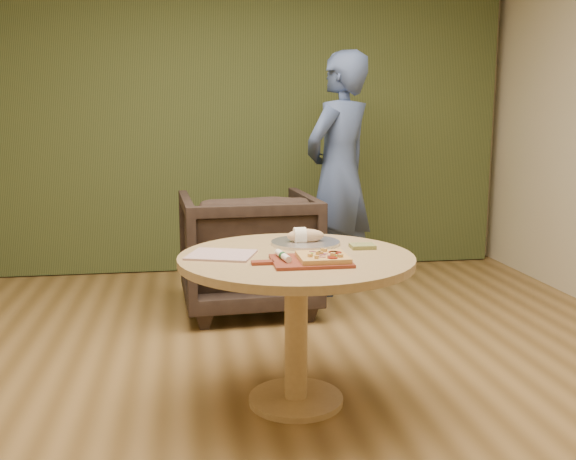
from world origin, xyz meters
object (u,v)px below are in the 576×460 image
Objects in this scene: bread_roll at (304,236)px; person_standing at (339,174)px; pizza_paddle at (308,261)px; cutlery_roll at (283,256)px; serving_tray at (305,243)px; armchair at (248,245)px; pedestal_table at (296,283)px; flatbread_pizza at (323,257)px.

bread_roll is 0.10× the size of person_standing.
cutlery_roll is (-0.11, 0.03, 0.02)m from pizza_paddle.
serving_tray is 1.37m from armchair.
serving_tray is (0.09, 0.25, 0.15)m from pedestal_table.
person_standing is (0.58, 1.70, 0.19)m from serving_tray.
person_standing reaches higher than cutlery_roll.
person_standing reaches higher than pizza_paddle.
cutlery_roll reaches higher than serving_tray.
pizza_paddle is at bearing -80.79° from pedestal_table.
serving_tray is at bearing 57.32° from cutlery_roll.
person_standing reaches higher than armchair.
armchair is at bearing -13.87° from person_standing.
pedestal_table is at bearing 117.43° from flatbread_pizza.
serving_tray is (0.18, 0.38, -0.02)m from cutlery_roll.
pedestal_table is at bearing -110.26° from serving_tray.
pedestal_table is 1.18× the size of armchair.
flatbread_pizza reaches higher than serving_tray.
serving_tray is at bearing 94.18° from armchair.
person_standing reaches higher than bread_roll.
cutlery_roll is at bearing 166.04° from pizza_paddle.
cutlery_roll reaches higher than pizza_paddle.
armchair is at bearing 97.42° from serving_tray.
cutlery_roll is at bearing 166.99° from flatbread_pizza.
armchair is (-0.16, 1.33, -0.32)m from bread_roll.
pizza_paddle is at bearing -98.82° from serving_tray.
pedestal_table is at bearing 99.66° from pizza_paddle.
armchair is (0.00, 1.72, -0.30)m from cutlery_roll.
serving_tray is at bearing 31.46° from person_standing.
armchair reaches higher than flatbread_pizza.
person_standing is (0.59, 1.70, 0.15)m from bread_roll.
bread_roll reaches higher than flatbread_pizza.
bread_roll is at bearing 71.57° from pedestal_table.
flatbread_pizza reaches higher than pizza_paddle.
armchair is at bearing 94.03° from pizza_paddle.
serving_tray is at bearing 69.74° from pedestal_table.
armchair reaches higher than pedestal_table.
pizza_paddle is 1.25× the size of serving_tray.
pedestal_table is 0.32m from bread_roll.
armchair is at bearing 95.69° from flatbread_pizza.
pedestal_table is 0.30m from serving_tray.
serving_tray is (0.06, 0.41, -0.00)m from pizza_paddle.
pedestal_table is 3.17× the size of serving_tray.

